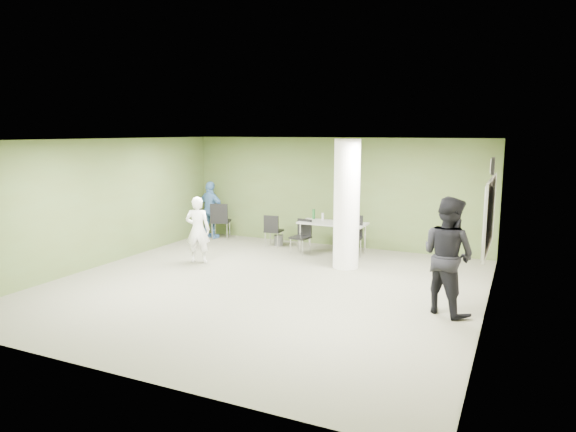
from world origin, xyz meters
The scene contains 17 objects.
floor centered at (0.00, 0.00, 0.00)m, with size 8.00×8.00×0.00m, color #545543.
ceiling centered at (0.00, 0.00, 2.80)m, with size 8.00×8.00×0.00m, color white.
wall_back centered at (0.00, 4.00, 1.40)m, with size 8.00×0.02×2.80m, color #455226.
wall_left centered at (-4.00, 0.00, 1.40)m, with size 0.02×8.00×2.80m, color #455226.
wall_right_cream centered at (4.00, 0.00, 1.40)m, with size 0.02×8.00×2.80m, color beige.
column centered at (1.00, 2.00, 1.40)m, with size 0.56×0.56×2.80m, color silver.
whiteboard centered at (3.92, 1.20, 1.50)m, with size 0.05×2.30×1.30m.
wall_clock centered at (3.92, 1.20, 2.35)m, with size 0.06×0.32×0.32m.
folding_table centered at (0.28, 3.10, 0.73)m, with size 1.64×0.74×1.03m.
wastebasket centered at (-1.28, 3.34, 0.14)m, with size 0.24×0.24×0.28m, color #4C4C4C.
chair_back_left centered at (-3.09, 3.38, 0.59)m, with size 0.65×0.65×1.01m.
chair_back_right centered at (-1.35, 3.14, 0.49)m, with size 0.45×0.45×0.84m.
chair_table_left centered at (-0.39, 2.81, 0.49)m, with size 0.48×0.48×0.84m.
chair_table_right centered at (0.85, 2.83, 0.59)m, with size 0.52×0.52×1.01m.
woman_white centered at (-2.20, 1.02, 0.75)m, with size 0.55×0.36×1.51m, color white.
man_black centered at (3.40, -0.04, 0.96)m, with size 0.94×0.73×1.93m, color black.
man_blue centered at (-3.40, 3.40, 0.80)m, with size 0.93×0.39×1.59m, color #406B9F.
Camera 1 is at (4.44, -8.47, 2.95)m, focal length 32.00 mm.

